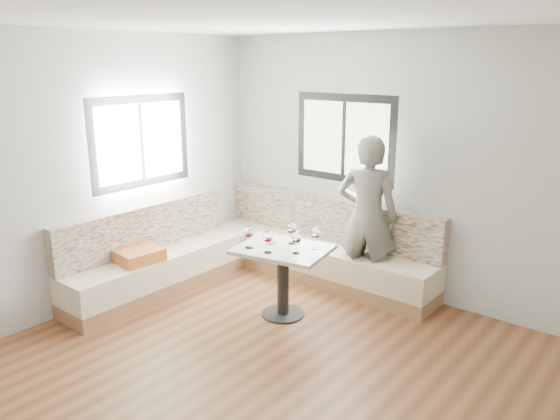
# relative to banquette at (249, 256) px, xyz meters

# --- Properties ---
(room) EXTENTS (5.01, 5.01, 2.81)m
(room) POSITION_rel_banquette_xyz_m (1.51, -1.54, 1.08)
(room) COLOR brown
(room) RESTS_ON ground
(banquette) EXTENTS (2.90, 2.80, 0.95)m
(banquette) POSITION_rel_banquette_xyz_m (0.00, 0.00, 0.00)
(banquette) COLOR #9A6C49
(banquette) RESTS_ON ground
(table) EXTENTS (1.00, 0.85, 0.72)m
(table) POSITION_rel_banquette_xyz_m (0.82, -0.40, 0.21)
(table) COLOR black
(table) RESTS_ON ground
(person) EXTENTS (0.75, 0.61, 1.78)m
(person) POSITION_rel_banquette_xyz_m (1.21, 0.56, 0.56)
(person) COLOR slate
(person) RESTS_ON ground
(olive_ramekin) EXTENTS (0.10, 0.10, 0.04)m
(olive_ramekin) POSITION_rel_banquette_xyz_m (0.66, -0.37, 0.41)
(olive_ramekin) COLOR white
(olive_ramekin) RESTS_ON table
(wine_glass_a) EXTENTS (0.10, 0.10, 0.23)m
(wine_glass_a) POSITION_rel_banquette_xyz_m (0.57, -0.62, 0.55)
(wine_glass_a) COLOR white
(wine_glass_a) RESTS_ON table
(wine_glass_b) EXTENTS (0.10, 0.10, 0.23)m
(wine_glass_b) POSITION_rel_banquette_xyz_m (0.81, -0.61, 0.55)
(wine_glass_b) COLOR white
(wine_glass_b) RESTS_ON table
(wine_glass_c) EXTENTS (0.10, 0.10, 0.23)m
(wine_glass_c) POSITION_rel_banquette_xyz_m (1.03, -0.45, 0.55)
(wine_glass_c) COLOR white
(wine_glass_c) RESTS_ON table
(wine_glass_d) EXTENTS (0.10, 0.10, 0.23)m
(wine_glass_d) POSITION_rel_banquette_xyz_m (0.82, -0.25, 0.55)
(wine_glass_d) COLOR white
(wine_glass_d) RESTS_ON table
(wine_glass_e) EXTENTS (0.10, 0.10, 0.23)m
(wine_glass_e) POSITION_rel_banquette_xyz_m (1.09, -0.23, 0.55)
(wine_glass_e) COLOR white
(wine_glass_e) RESTS_ON table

